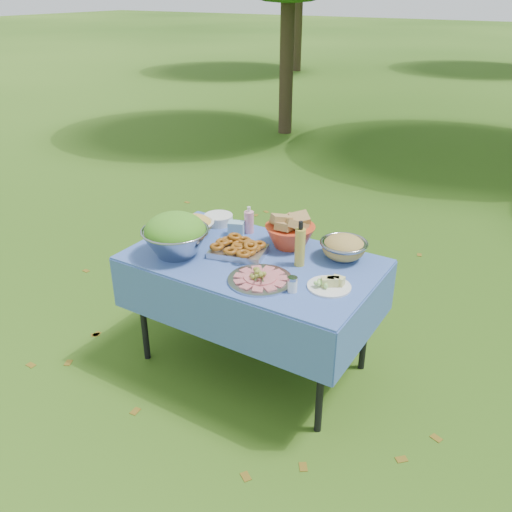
{
  "coord_description": "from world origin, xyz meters",
  "views": [
    {
      "loc": [
        1.51,
        -2.41,
        2.2
      ],
      "look_at": [
        0.02,
        0.0,
        0.78
      ],
      "focal_mm": 38.0,
      "sensor_mm": 36.0,
      "label": 1
    }
  ],
  "objects_px": {
    "bread_bowl": "(290,231)",
    "picnic_table": "(253,313)",
    "salad_bowl": "(175,235)",
    "pasta_bowl_steel": "(344,247)",
    "oil_bottle": "(300,244)",
    "plate_stack": "(219,219)",
    "charcuterie_platter": "(260,274)"
  },
  "relations": [
    {
      "from": "bread_bowl",
      "to": "picnic_table",
      "type": "bearing_deg",
      "value": -111.21
    },
    {
      "from": "salad_bowl",
      "to": "pasta_bowl_steel",
      "type": "distance_m",
      "value": 0.99
    },
    {
      "from": "salad_bowl",
      "to": "oil_bottle",
      "type": "height_order",
      "value": "oil_bottle"
    },
    {
      "from": "picnic_table",
      "to": "pasta_bowl_steel",
      "type": "height_order",
      "value": "pasta_bowl_steel"
    },
    {
      "from": "picnic_table",
      "to": "salad_bowl",
      "type": "distance_m",
      "value": 0.69
    },
    {
      "from": "picnic_table",
      "to": "salad_bowl",
      "type": "relative_size",
      "value": 3.68
    },
    {
      "from": "picnic_table",
      "to": "oil_bottle",
      "type": "height_order",
      "value": "oil_bottle"
    },
    {
      "from": "salad_bowl",
      "to": "oil_bottle",
      "type": "bearing_deg",
      "value": 21.28
    },
    {
      "from": "pasta_bowl_steel",
      "to": "salad_bowl",
      "type": "bearing_deg",
      "value": -151.1
    },
    {
      "from": "plate_stack",
      "to": "oil_bottle",
      "type": "height_order",
      "value": "oil_bottle"
    },
    {
      "from": "plate_stack",
      "to": "charcuterie_platter",
      "type": "height_order",
      "value": "charcuterie_platter"
    },
    {
      "from": "plate_stack",
      "to": "pasta_bowl_steel",
      "type": "height_order",
      "value": "pasta_bowl_steel"
    },
    {
      "from": "picnic_table",
      "to": "oil_bottle",
      "type": "distance_m",
      "value": 0.59
    },
    {
      "from": "picnic_table",
      "to": "bread_bowl",
      "type": "distance_m",
      "value": 0.56
    },
    {
      "from": "charcuterie_platter",
      "to": "oil_bottle",
      "type": "height_order",
      "value": "oil_bottle"
    },
    {
      "from": "picnic_table",
      "to": "plate_stack",
      "type": "bearing_deg",
      "value": 145.61
    },
    {
      "from": "salad_bowl",
      "to": "bread_bowl",
      "type": "relative_size",
      "value": 1.29
    },
    {
      "from": "pasta_bowl_steel",
      "to": "oil_bottle",
      "type": "xyz_separation_m",
      "value": [
        -0.18,
        -0.21,
        0.06
      ]
    },
    {
      "from": "bread_bowl",
      "to": "charcuterie_platter",
      "type": "height_order",
      "value": "bread_bowl"
    },
    {
      "from": "salad_bowl",
      "to": "bread_bowl",
      "type": "xyz_separation_m",
      "value": [
        0.52,
        0.46,
        -0.03
      ]
    },
    {
      "from": "oil_bottle",
      "to": "pasta_bowl_steel",
      "type": "bearing_deg",
      "value": 49.54
    },
    {
      "from": "picnic_table",
      "to": "salad_bowl",
      "type": "height_order",
      "value": "salad_bowl"
    },
    {
      "from": "charcuterie_platter",
      "to": "oil_bottle",
      "type": "relative_size",
      "value": 1.32
    },
    {
      "from": "picnic_table",
      "to": "plate_stack",
      "type": "xyz_separation_m",
      "value": [
        -0.47,
        0.32,
        0.41
      ]
    },
    {
      "from": "picnic_table",
      "to": "bread_bowl",
      "type": "relative_size",
      "value": 4.75
    },
    {
      "from": "picnic_table",
      "to": "oil_bottle",
      "type": "bearing_deg",
      "value": 14.92
    },
    {
      "from": "picnic_table",
      "to": "charcuterie_platter",
      "type": "bearing_deg",
      "value": -49.2
    },
    {
      "from": "pasta_bowl_steel",
      "to": "oil_bottle",
      "type": "distance_m",
      "value": 0.28
    },
    {
      "from": "charcuterie_platter",
      "to": "bread_bowl",
      "type": "bearing_deg",
      "value": 98.97
    },
    {
      "from": "salad_bowl",
      "to": "charcuterie_platter",
      "type": "bearing_deg",
      "value": -1.13
    },
    {
      "from": "bread_bowl",
      "to": "charcuterie_platter",
      "type": "bearing_deg",
      "value": -81.03
    },
    {
      "from": "salad_bowl",
      "to": "pasta_bowl_steel",
      "type": "xyz_separation_m",
      "value": [
        0.86,
        0.48,
        -0.06
      ]
    }
  ]
}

